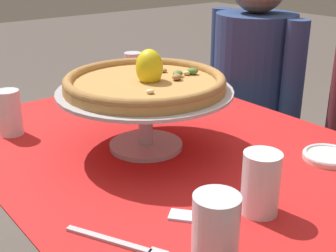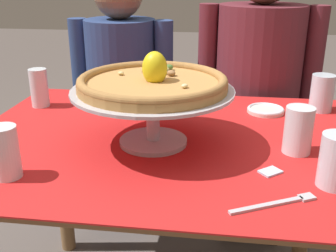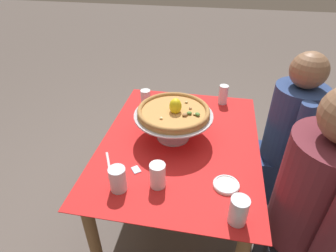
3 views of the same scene
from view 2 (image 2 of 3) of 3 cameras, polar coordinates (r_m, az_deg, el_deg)
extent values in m
cylinder|color=olive|center=(1.76, -14.75, -7.35)|extent=(0.06, 0.06, 0.68)
cylinder|color=olive|center=(1.67, 19.03, -9.40)|extent=(0.06, 0.06, 0.68)
cube|color=olive|center=(1.17, -0.04, -2.37)|extent=(1.11, 0.83, 0.02)
cube|color=red|center=(1.16, -0.04, -1.72)|extent=(1.15, 0.87, 0.00)
cylinder|color=#B7B7C1|center=(1.12, -2.08, -2.13)|extent=(0.19, 0.19, 0.01)
cylinder|color=#B7B7C1|center=(1.09, -2.13, 1.42)|extent=(0.04, 0.04, 0.14)
cylinder|color=#B7B7C1|center=(1.07, -2.19, 5.03)|extent=(0.43, 0.43, 0.01)
cylinder|color=#BC8447|center=(1.07, -2.20, 5.76)|extent=(0.39, 0.39, 0.02)
torus|color=#A6743E|center=(1.06, -2.21, 6.49)|extent=(0.39, 0.39, 0.02)
ellipsoid|color=#996B42|center=(1.15, -3.28, 7.72)|extent=(0.02, 0.02, 0.01)
ellipsoid|color=#996B42|center=(1.12, 0.46, 7.51)|extent=(0.03, 0.04, 0.02)
ellipsoid|color=#4C7533|center=(1.19, 0.07, 8.30)|extent=(0.04, 0.04, 0.02)
ellipsoid|color=tan|center=(1.14, -6.67, 7.43)|extent=(0.02, 0.02, 0.01)
ellipsoid|color=beige|center=(1.01, 2.37, 5.68)|extent=(0.02, 0.02, 0.01)
ellipsoid|color=#4C7533|center=(1.07, -2.30, 6.78)|extent=(0.03, 0.03, 0.02)
ellipsoid|color=beige|center=(1.07, -1.97, 6.66)|extent=(0.03, 0.03, 0.01)
ellipsoid|color=tan|center=(1.17, -0.21, 8.00)|extent=(0.02, 0.02, 0.01)
ellipsoid|color=#4C7533|center=(1.14, -0.48, 7.79)|extent=(0.03, 0.03, 0.02)
ellipsoid|color=yellow|center=(1.07, -1.89, 8.14)|extent=(0.09, 0.09, 0.09)
cylinder|color=white|center=(1.10, 17.92, -0.56)|extent=(0.07, 0.07, 0.12)
cylinder|color=silver|center=(1.11, 17.79, -1.63)|extent=(0.06, 0.06, 0.08)
cylinder|color=white|center=(1.48, -17.73, 5.16)|extent=(0.06, 0.06, 0.13)
cylinder|color=silver|center=(1.49, -17.63, 4.25)|extent=(0.05, 0.05, 0.08)
cylinder|color=white|center=(0.99, -22.02, -3.45)|extent=(0.06, 0.06, 0.12)
cylinder|color=silver|center=(1.01, -21.72, -5.48)|extent=(0.06, 0.06, 0.05)
cylinder|color=silver|center=(1.46, 20.90, 4.37)|extent=(0.08, 0.08, 0.12)
cylinder|color=silver|center=(1.47, 20.71, 2.97)|extent=(0.07, 0.07, 0.05)
cylinder|color=silver|center=(0.97, 22.45, -6.45)|extent=(0.07, 0.07, 0.05)
cylinder|color=silver|center=(1.40, 13.61, 2.13)|extent=(0.12, 0.12, 0.01)
torus|color=white|center=(1.40, 13.63, 2.36)|extent=(0.12, 0.12, 0.01)
cube|color=#B7B7C1|center=(0.86, 13.76, -10.83)|extent=(0.16, 0.09, 0.01)
cube|color=#B7B7C1|center=(0.91, 18.99, -9.49)|extent=(0.04, 0.04, 0.01)
cube|color=silver|center=(0.99, 14.24, -6.27)|extent=(0.06, 0.06, 0.00)
cube|color=navy|center=(2.00, -5.98, -6.59)|extent=(0.29, 0.33, 0.46)
cylinder|color=navy|center=(1.83, -6.55, 6.88)|extent=(0.32, 0.32, 0.50)
cylinder|color=navy|center=(1.88, -12.27, 8.14)|extent=(0.08, 0.08, 0.43)
cylinder|color=navy|center=(1.77, -0.58, 7.82)|extent=(0.08, 0.08, 0.43)
cube|color=black|center=(1.96, 11.37, -7.65)|extent=(0.29, 0.33, 0.46)
cylinder|color=maroon|center=(1.77, 12.58, 7.13)|extent=(0.37, 0.37, 0.57)
cylinder|color=maroon|center=(1.76, 5.54, 8.93)|extent=(0.08, 0.08, 0.49)
cylinder|color=maroon|center=(1.78, 19.74, 7.91)|extent=(0.08, 0.08, 0.49)
camera|label=1|loc=(0.80, 69.82, 9.72)|focal=48.43mm
camera|label=3|loc=(1.73, 57.57, 30.20)|focal=30.04mm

